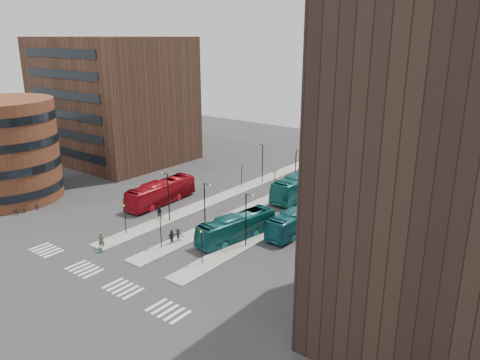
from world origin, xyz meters
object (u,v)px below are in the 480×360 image
Objects in this scene: teal_bus_c at (299,220)px; teal_bus_a at (236,227)px; traveller at (101,241)px; bicycle_near at (15,211)px; teal_bus_b at (303,185)px; red_bus at (161,192)px; commuter_a at (159,213)px; bicycle_mid at (24,208)px; commuter_b at (172,237)px; bicycle_far at (33,205)px; teal_bus_d at (371,173)px; suitcase at (100,250)px; commuter_c at (178,235)px.

teal_bus_a is at bearing -125.00° from teal_bus_c.
bicycle_near is (-17.47, -0.68, -0.50)m from traveller.
red_bus is at bearing -132.77° from teal_bus_b.
teal_bus_a is at bearing 168.56° from commuter_a.
bicycle_near is at bearing -157.05° from bicycle_mid.
commuter_b is 1.00× the size of bicycle_far.
traveller reaches higher than commuter_b.
teal_bus_d is 6.70× the size of commuter_a.
bicycle_far is (-25.97, -26.48, -1.30)m from teal_bus_b.
commuter_b is at bearing -55.01° from bicycle_mid.
teal_bus_c is 35.50m from bicycle_far.
red_bus is 0.98× the size of teal_bus_d.
teal_bus_b is at bearing 99.76° from suitcase.
teal_bus_d is 51.50m from bicycle_near.
suitcase is 1.09m from traveller.
suitcase is 0.35× the size of bicycle_near.
traveller is at bearing -82.99° from bicycle_near.
commuter_c is (-3.19, -21.92, -0.96)m from teal_bus_b.
teal_bus_b reaches higher than bicycle_far.
commuter_c is 1.02× the size of bicycle_near.
teal_bus_c is at bearing -76.34° from bicycle_far.
bicycle_far is at bearing -123.42° from teal_bus_d.
bicycle_far is at bearing -137.97° from red_bus.
teal_bus_a reaches higher than bicycle_near.
red_bus is at bearing -120.32° from teal_bus_d.
bicycle_near is (-27.46, -11.74, -1.04)m from teal_bus_a.
bicycle_far is (-31.06, -38.53, -1.16)m from teal_bus_d.
commuter_b is (10.82, -8.47, -0.70)m from red_bus.
commuter_a is at bearing -153.45° from teal_bus_c.
suitcase is at bearing -102.10° from teal_bus_d.
teal_bus_b is at bearing -37.04° from bicycle_near.
commuter_b is 1.10× the size of bicycle_mid.
teal_bus_c is at bearing -39.33° from commuter_b.
commuter_a is (-15.88, -7.48, -0.60)m from teal_bus_c.
bicycle_mid is at bearing -122.49° from teal_bus_d.
red_bus is at bearing -18.96° from bicycle_mid.
red_bus is 5.91m from commuter_a.
commuter_b is 23.06m from bicycle_far.
commuter_a reaches higher than bicycle_mid.
teal_bus_a is 29.55m from teal_bus_d.
teal_bus_d is at bearing -50.85° from bicycle_far.
red_bus is 6.24× the size of traveller.
teal_bus_b is at bearing 42.80° from red_bus.
bicycle_mid is (-11.96, -13.33, -1.11)m from red_bus.
commuter_b is at bearing -97.86° from teal_bus_d.
commuter_b is at bearing 2.79° from traveller.
commuter_c is at bearing -90.66° from bicycle_far.
teal_bus_a reaches higher than bicycle_mid.
teal_bus_b is (7.89, 28.98, 1.50)m from suitcase.
suitcase is 0.05× the size of red_bus.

